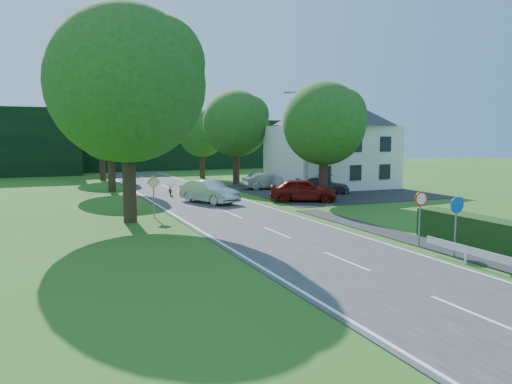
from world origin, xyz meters
name	(u,v)px	position (x,y,z in m)	size (l,w,h in m)	color
road	(260,226)	(0.00, 20.00, 0.02)	(7.00, 80.00, 0.04)	#323234
parking_pad	(329,191)	(12.00, 33.00, 0.02)	(14.00, 16.00, 0.04)	#262528
line_edge_left	(200,230)	(-3.25, 20.00, 0.04)	(0.12, 80.00, 0.01)	white
line_edge_right	(315,221)	(3.25, 20.00, 0.04)	(0.12, 80.00, 0.01)	white
line_centre	(260,226)	(0.00, 20.00, 0.04)	(0.12, 80.00, 0.01)	white
tree_main	(127,114)	(-6.00, 24.00, 5.82)	(9.40, 9.40, 11.64)	#1D4D17
tree_left_far	(111,141)	(-5.00, 40.00, 4.29)	(7.00, 7.00, 8.58)	#1D4D17
tree_right_far	(236,137)	(7.00, 42.00, 4.54)	(7.40, 7.40, 9.09)	#1D4D17
tree_left_back	(102,142)	(-4.50, 52.00, 4.04)	(6.60, 6.60, 8.07)	#1D4D17
tree_right_back	(202,144)	(6.00, 50.00, 3.78)	(6.20, 6.20, 7.56)	#1D4D17
tree_right_mid	(324,141)	(8.50, 28.00, 4.29)	(7.00, 7.00, 8.58)	#1D4D17
treeline_right	(183,145)	(8.00, 66.00, 3.50)	(30.00, 5.00, 7.00)	black
house_white	(331,139)	(14.00, 36.00, 4.41)	(10.60, 8.40, 8.60)	silver
streetlight	(305,139)	(8.06, 30.00, 4.46)	(2.03, 0.18, 8.00)	gray
sign_roundabout	(456,215)	(4.30, 10.98, 1.67)	(0.64, 0.08, 2.37)	gray
sign_speed_limit	(421,206)	(4.30, 12.97, 1.77)	(0.64, 0.11, 2.37)	gray
sign_priority_left	(154,188)	(-4.50, 24.98, 1.72)	(0.78, 0.09, 2.44)	gray
moving_car	(209,192)	(0.30, 29.59, 0.82)	(1.65, 4.73, 1.56)	silver
motorcycle	(170,190)	(-1.20, 34.92, 0.51)	(0.62, 1.78, 0.93)	black
parked_car_red	(303,190)	(6.73, 27.77, 0.85)	(1.92, 4.76, 1.62)	maroon
parked_car_silver_a	(268,181)	(7.86, 36.45, 0.76)	(1.53, 4.39, 1.45)	silver
parked_car_grey	(322,185)	(10.66, 31.75, 0.67)	(1.78, 4.37, 1.27)	#444449
parasol	(325,185)	(9.52, 29.50, 0.97)	(2.02, 2.06, 1.85)	#AC0D2B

